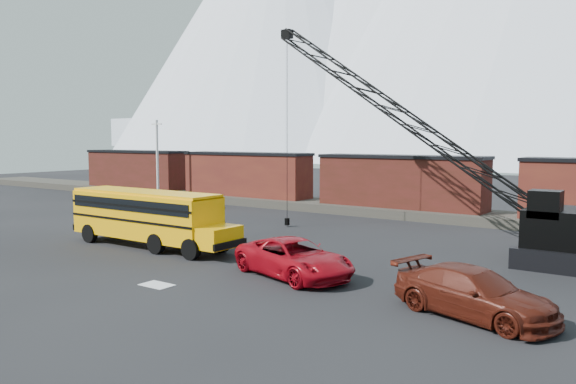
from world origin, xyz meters
name	(u,v)px	position (x,y,z in m)	size (l,w,h in m)	color
ground	(213,266)	(0.00, 0.00, 0.00)	(160.00, 160.00, 0.00)	black
gravel_berm	(400,211)	(0.00, 22.00, 0.35)	(120.00, 5.00, 0.70)	#413E35
boxcar_west_far	(136,169)	(-32.00, 22.00, 2.76)	(13.70, 3.10, 4.17)	#4B1815
boxcar_west_near	(246,174)	(-16.00, 22.00, 2.76)	(13.70, 3.10, 4.17)	#491815
boxcar_mid	(401,181)	(0.00, 22.00, 2.76)	(13.70, 3.10, 4.17)	#4B1815
utility_pole	(157,159)	(-24.00, 18.00, 4.15)	(1.40, 0.24, 8.00)	silver
snow_patch	(157,285)	(0.50, -4.00, 0.01)	(1.40, 0.90, 0.02)	silver
school_bus	(149,216)	(-6.34, 1.54, 1.79)	(11.65, 2.65, 3.19)	#FFAE05
red_pickup	(294,258)	(4.40, 0.54, 0.85)	(2.82, 6.11, 1.70)	#A40714
maroon_suv	(474,293)	(12.74, -0.59, 0.85)	(2.39, 5.88, 1.71)	#4A160D
crawler_crane	(403,116)	(4.90, 11.02, 7.47)	(22.04, 4.93, 13.78)	black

